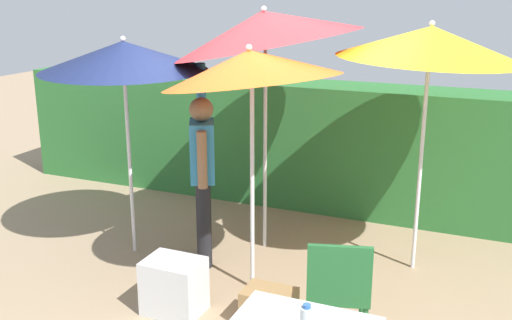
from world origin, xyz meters
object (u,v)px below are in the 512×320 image
(crate_cardboard, at_px, (269,307))
(chair_plastic, at_px, (338,288))
(person_vendor, at_px, (203,168))
(umbrella_navy, at_px, (251,66))
(umbrella_rainbow, at_px, (265,28))
(umbrella_orange, at_px, (123,56))
(cooler_box, at_px, (174,286))
(umbrella_yellow, at_px, (430,43))

(crate_cardboard, bearing_deg, chair_plastic, -14.50)
(person_vendor, bearing_deg, umbrella_navy, -28.60)
(umbrella_rainbow, xyz_separation_m, umbrella_orange, (-1.16, -0.59, -0.25))
(umbrella_rainbow, xyz_separation_m, crate_cardboard, (0.59, -1.33, -2.04))
(umbrella_navy, bearing_deg, person_vendor, 151.40)
(person_vendor, height_order, crate_cardboard, person_vendor)
(chair_plastic, xyz_separation_m, cooler_box, (-1.36, 0.03, -0.28))
(umbrella_rainbow, distance_m, umbrella_navy, 0.91)
(person_vendor, height_order, cooler_box, person_vendor)
(umbrella_orange, distance_m, person_vendor, 1.26)
(umbrella_rainbow, bearing_deg, umbrella_yellow, 5.07)
(umbrella_rainbow, bearing_deg, umbrella_orange, -153.22)
(umbrella_navy, distance_m, crate_cardboard, 1.90)
(cooler_box, height_order, crate_cardboard, cooler_box)
(umbrella_orange, relative_size, cooler_box, 4.59)
(umbrella_yellow, height_order, chair_plastic, umbrella_yellow)
(person_vendor, bearing_deg, umbrella_orange, -173.72)
(chair_plastic, distance_m, crate_cardboard, 0.71)
(umbrella_yellow, relative_size, chair_plastic, 2.57)
(umbrella_orange, bearing_deg, umbrella_yellow, 15.22)
(umbrella_yellow, xyz_separation_m, umbrella_navy, (-1.24, -0.98, -0.15))
(umbrella_yellow, relative_size, crate_cardboard, 5.68)
(chair_plastic, height_order, cooler_box, chair_plastic)
(person_vendor, xyz_separation_m, crate_cardboard, (1.00, -0.82, -0.79))
(chair_plastic, relative_size, cooler_box, 1.92)
(chair_plastic, distance_m, cooler_box, 1.39)
(umbrella_orange, height_order, cooler_box, umbrella_orange)
(person_vendor, distance_m, crate_cardboard, 1.52)
(cooler_box, bearing_deg, person_vendor, 103.09)
(umbrella_orange, height_order, person_vendor, umbrella_orange)
(umbrella_navy, xyz_separation_m, crate_cardboard, (0.36, -0.47, -1.81))
(umbrella_yellow, height_order, cooler_box, umbrella_yellow)
(umbrella_navy, bearing_deg, crate_cardboard, -52.80)
(chair_plastic, bearing_deg, cooler_box, 178.83)
(umbrella_navy, bearing_deg, umbrella_yellow, 38.31)
(umbrella_yellow, bearing_deg, umbrella_rainbow, -174.93)
(cooler_box, bearing_deg, umbrella_navy, 54.92)
(umbrella_navy, distance_m, chair_plastic, 1.83)
(person_vendor, bearing_deg, umbrella_yellow, 18.60)
(umbrella_navy, relative_size, crate_cardboard, 5.49)
(umbrella_orange, height_order, umbrella_yellow, umbrella_yellow)
(cooler_box, distance_m, crate_cardboard, 0.79)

